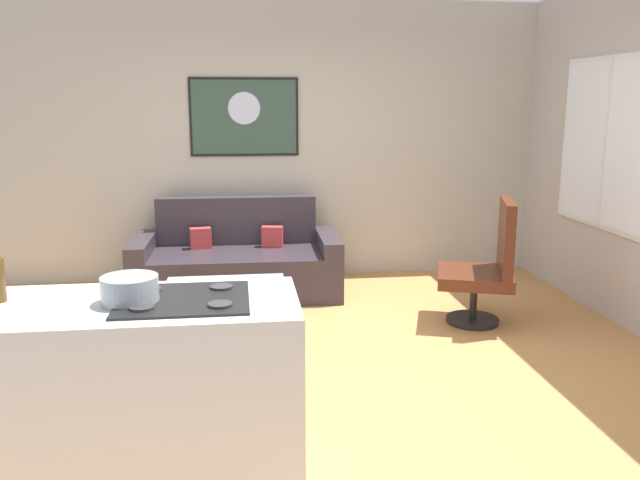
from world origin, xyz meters
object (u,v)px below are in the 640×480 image
object	(u,v)px
coffee_table	(226,288)
wall_painting	(244,117)
armchair	(487,266)
mixing_bowl	(130,290)
couch	(237,264)

from	to	relation	value
coffee_table	wall_painting	size ratio (longest dim) A/B	0.87
armchair	mixing_bowl	xyz separation A→B (m)	(-2.51, -2.01, 0.48)
coffee_table	mixing_bowl	distance (m)	2.19
wall_painting	couch	bearing A→B (deg)	-101.12
couch	mixing_bowl	bearing A→B (deg)	-98.54
coffee_table	armchair	xyz separation A→B (m)	(2.12, -0.06, 0.12)
armchair	mixing_bowl	world-z (taller)	same
armchair	wall_painting	xyz separation A→B (m)	(-1.92, 1.70, 1.17)
coffee_table	wall_painting	bearing A→B (deg)	83.06
couch	wall_painting	xyz separation A→B (m)	(0.11, 0.55, 1.37)
couch	coffee_table	distance (m)	1.08
couch	coffee_table	bearing A→B (deg)	-94.76
armchair	wall_painting	size ratio (longest dim) A/B	0.96
mixing_bowl	wall_painting	bearing A→B (deg)	81.07
mixing_bowl	coffee_table	bearing A→B (deg)	79.52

